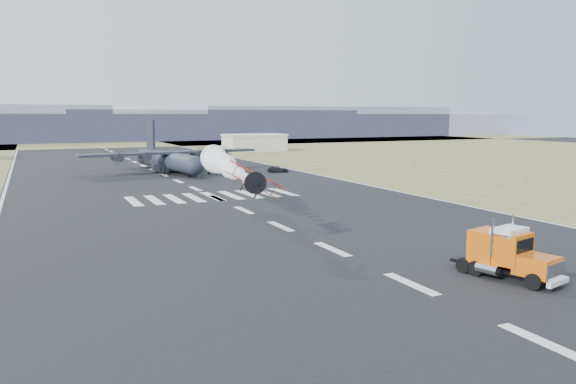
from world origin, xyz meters
TOP-DOWN VIEW (x-y plane):
  - ground at (0.00, 0.00)m, footprint 500.00×500.00m
  - scrub_far at (0.00, 230.00)m, footprint 500.00×80.00m
  - runway_markings at (0.00, 60.00)m, footprint 60.00×260.00m
  - ridge_seg_d at (0.00, 260.00)m, footprint 150.00×50.00m
  - ridge_seg_e at (65.00, 260.00)m, footprint 150.00×50.00m
  - ridge_seg_f at (130.00, 260.00)m, footprint 150.00×50.00m
  - ridge_seg_g at (195.00, 260.00)m, footprint 150.00×50.00m
  - hangar_right at (46.00, 150.00)m, footprint 20.50×12.50m
  - semi_truck at (7.62, -1.83)m, footprint 4.68×9.08m
  - aerobatic_biplane at (-6.24, 16.25)m, footprint 5.20×5.29m
  - smoke_trail at (-3.20, 36.42)m, footprint 5.48×24.28m
  - transport_aircraft at (2.12, 89.72)m, footprint 39.49×32.40m
  - support_vehicle at (24.03, 79.53)m, footprint 5.19×3.84m
  - crew_a at (3.71, 80.90)m, footprint 0.87×0.85m
  - crew_b at (-0.85, 83.62)m, footprint 0.95×0.73m
  - crew_c at (0.51, 83.57)m, footprint 1.05×1.15m
  - crew_d at (4.79, 79.28)m, footprint 1.06×0.59m
  - crew_e at (9.01, 81.55)m, footprint 0.95×0.94m
  - crew_f at (-0.05, 80.04)m, footprint 1.53×0.51m
  - crew_g at (10.18, 79.46)m, footprint 0.70×0.64m
  - crew_h at (-0.53, 81.57)m, footprint 0.86×0.61m

SIDE VIEW (x-z plane):
  - ground at x=0.00m, z-range 0.00..0.00m
  - scrub_far at x=0.00m, z-range 0.00..0.00m
  - runway_markings at x=0.00m, z-range 0.00..0.01m
  - support_vehicle at x=24.03m, z-range 0.00..1.31m
  - crew_g at x=10.18m, z-range 0.00..1.59m
  - crew_h at x=-0.53m, z-range 0.00..1.63m
  - crew_f at x=-0.05m, z-range 0.00..1.64m
  - crew_c at x=0.51m, z-range 0.00..1.65m
  - crew_e at x=9.01m, z-range 0.00..1.70m
  - crew_b at x=-0.85m, z-range 0.00..1.73m
  - crew_d at x=4.79m, z-range 0.00..1.75m
  - crew_a at x=3.71m, z-range 0.00..1.84m
  - semi_truck at x=7.62m, z-range -0.03..3.95m
  - transport_aircraft at x=2.12m, z-range -2.76..8.64m
  - hangar_right at x=46.00m, z-range 0.06..5.96m
  - aerobatic_biplane at x=-6.24m, z-range 4.31..8.24m
  - smoke_trail at x=-3.20m, z-range 4.62..8.26m
  - ridge_seg_d at x=0.00m, z-range 0.00..13.00m
  - ridge_seg_g at x=195.00m, z-range 0.00..13.00m
  - ridge_seg_e at x=65.00m, z-range 0.00..15.00m
  - ridge_seg_f at x=130.00m, z-range 0.00..17.00m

